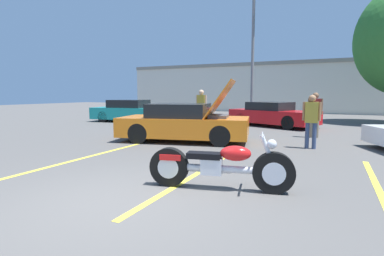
{
  "coord_description": "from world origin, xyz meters",
  "views": [
    {
      "loc": [
        2.9,
        -3.49,
        1.64
      ],
      "look_at": [
        -0.21,
        3.13,
        0.8
      ],
      "focal_mm": 28.0,
      "sensor_mm": 36.0,
      "label": 1
    }
  ],
  "objects_px": {
    "parked_car_mid_row": "(272,115)",
    "motorcycle": "(219,166)",
    "spectator_by_show_car": "(315,111)",
    "show_car_hood_open": "(184,123)",
    "light_pole": "(254,47)",
    "spectator_near_motorcycle": "(311,117)",
    "spectator_midground": "(201,106)",
    "parked_car_left_row": "(131,111)"
  },
  "relations": [
    {
      "from": "parked_car_left_row",
      "to": "spectator_midground",
      "type": "relative_size",
      "value": 2.6
    },
    {
      "from": "show_car_hood_open",
      "to": "spectator_by_show_car",
      "type": "height_order",
      "value": "show_car_hood_open"
    },
    {
      "from": "light_pole",
      "to": "motorcycle",
      "type": "bearing_deg",
      "value": -78.49
    },
    {
      "from": "parked_car_mid_row",
      "to": "parked_car_left_row",
      "type": "distance_m",
      "value": 7.97
    },
    {
      "from": "light_pole",
      "to": "spectator_midground",
      "type": "bearing_deg",
      "value": -99.4
    },
    {
      "from": "light_pole",
      "to": "spectator_near_motorcycle",
      "type": "xyz_separation_m",
      "value": [
        3.97,
        -9.03,
        -3.51
      ]
    },
    {
      "from": "motorcycle",
      "to": "show_car_hood_open",
      "type": "bearing_deg",
      "value": 110.81
    },
    {
      "from": "parked_car_mid_row",
      "to": "spectator_midground",
      "type": "height_order",
      "value": "spectator_midground"
    },
    {
      "from": "light_pole",
      "to": "show_car_hood_open",
      "type": "relative_size",
      "value": 1.74
    },
    {
      "from": "motorcycle",
      "to": "spectator_by_show_car",
      "type": "xyz_separation_m",
      "value": [
        1.13,
        7.26,
        0.59
      ]
    },
    {
      "from": "light_pole",
      "to": "parked_car_left_row",
      "type": "bearing_deg",
      "value": -145.11
    },
    {
      "from": "light_pole",
      "to": "show_car_hood_open",
      "type": "height_order",
      "value": "light_pole"
    },
    {
      "from": "show_car_hood_open",
      "to": "spectator_by_show_car",
      "type": "bearing_deg",
      "value": 22.04
    },
    {
      "from": "parked_car_mid_row",
      "to": "spectator_near_motorcycle",
      "type": "xyz_separation_m",
      "value": [
        2.19,
        -5.79,
        0.36
      ]
    },
    {
      "from": "motorcycle",
      "to": "spectator_midground",
      "type": "bearing_deg",
      "value": 103.2
    },
    {
      "from": "spectator_by_show_car",
      "to": "light_pole",
      "type": "bearing_deg",
      "value": 121.0
    },
    {
      "from": "parked_car_mid_row",
      "to": "motorcycle",
      "type": "bearing_deg",
      "value": -61.38
    },
    {
      "from": "spectator_near_motorcycle",
      "to": "spectator_midground",
      "type": "xyz_separation_m",
      "value": [
        -4.94,
        3.18,
        0.14
      ]
    },
    {
      "from": "light_pole",
      "to": "parked_car_mid_row",
      "type": "relative_size",
      "value": 1.75
    },
    {
      "from": "motorcycle",
      "to": "parked_car_left_row",
      "type": "bearing_deg",
      "value": 120.88
    },
    {
      "from": "show_car_hood_open",
      "to": "spectator_near_motorcycle",
      "type": "xyz_separation_m",
      "value": [
        4.06,
        0.33,
        0.32
      ]
    },
    {
      "from": "show_car_hood_open",
      "to": "parked_car_mid_row",
      "type": "relative_size",
      "value": 1.0
    },
    {
      "from": "spectator_near_motorcycle",
      "to": "motorcycle",
      "type": "bearing_deg",
      "value": -103.58
    },
    {
      "from": "spectator_by_show_car",
      "to": "parked_car_mid_row",
      "type": "bearing_deg",
      "value": 123.01
    },
    {
      "from": "spectator_midground",
      "to": "spectator_near_motorcycle",
      "type": "bearing_deg",
      "value": -32.73
    },
    {
      "from": "show_car_hood_open",
      "to": "spectator_near_motorcycle",
      "type": "bearing_deg",
      "value": -8.14
    },
    {
      "from": "light_pole",
      "to": "parked_car_mid_row",
      "type": "bearing_deg",
      "value": -61.15
    },
    {
      "from": "spectator_midground",
      "to": "motorcycle",
      "type": "bearing_deg",
      "value": -64.59
    },
    {
      "from": "motorcycle",
      "to": "spectator_midground",
      "type": "distance_m",
      "value": 8.84
    },
    {
      "from": "show_car_hood_open",
      "to": "motorcycle",
      "type": "bearing_deg",
      "value": -69.7
    },
    {
      "from": "parked_car_mid_row",
      "to": "parked_car_left_row",
      "type": "bearing_deg",
      "value": -149.5
    },
    {
      "from": "light_pole",
      "to": "motorcycle",
      "type": "distance_m",
      "value": 14.67
    },
    {
      "from": "spectator_midground",
      "to": "show_car_hood_open",
      "type": "bearing_deg",
      "value": -75.85
    },
    {
      "from": "spectator_near_motorcycle",
      "to": "spectator_midground",
      "type": "relative_size",
      "value": 0.88
    },
    {
      "from": "spectator_by_show_car",
      "to": "show_car_hood_open",
      "type": "bearing_deg",
      "value": -145.24
    },
    {
      "from": "motorcycle",
      "to": "parked_car_left_row",
      "type": "distance_m",
      "value": 13.08
    },
    {
      "from": "light_pole",
      "to": "parked_car_left_row",
      "type": "relative_size",
      "value": 1.72
    },
    {
      "from": "parked_car_mid_row",
      "to": "show_car_hood_open",
      "type": "bearing_deg",
      "value": -83.93
    },
    {
      "from": "show_car_hood_open",
      "to": "parked_car_mid_row",
      "type": "bearing_deg",
      "value": 60.3
    },
    {
      "from": "light_pole",
      "to": "show_car_hood_open",
      "type": "distance_m",
      "value": 10.1
    },
    {
      "from": "show_car_hood_open",
      "to": "spectator_near_motorcycle",
      "type": "height_order",
      "value": "show_car_hood_open"
    },
    {
      "from": "spectator_near_motorcycle",
      "to": "spectator_by_show_car",
      "type": "xyz_separation_m",
      "value": [
        -0.03,
        2.47,
        0.05
      ]
    }
  ]
}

